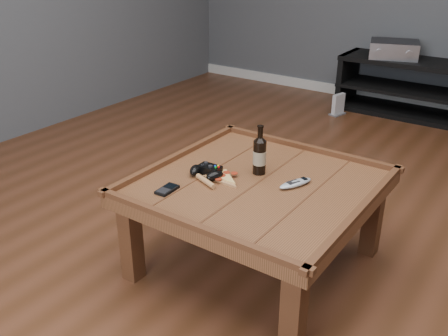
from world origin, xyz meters
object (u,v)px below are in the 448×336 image
Objects in this scene: beer_bottle at (260,154)px; remote_control at (295,183)px; pizza_slice at (220,178)px; av_receiver at (394,49)px; coffee_table at (258,194)px; smartphone at (167,189)px; game_console at (338,105)px; media_console at (419,90)px; game_controller at (207,171)px.

beer_bottle is 0.22m from remote_control.
pizza_slice is 0.57× the size of av_receiver.
coffee_table and remote_control have the same top height.
coffee_table is at bearing -102.52° from av_receiver.
game_console is (-0.30, 2.69, -0.37)m from smartphone.
coffee_table is 9.09× the size of smartphone.
coffee_table is 0.42m from smartphone.
beer_bottle reaches higher than av_receiver.
game_console is (-0.43, 2.46, -0.37)m from pizza_slice.
game_console is at bearing -148.22° from media_console.
smartphone is at bearing -97.79° from pizza_slice.
beer_bottle is 2.12× the size of smartphone.
av_receiver is (-0.27, 2.74, 0.18)m from coffee_table.
av_receiver is 0.68m from game_console.
smartphone is (-0.29, -3.05, 0.21)m from media_console.
av_receiver is at bearing 113.29° from pizza_slice.
beer_bottle is 0.22m from pizza_slice.
pizza_slice is at bearing -65.96° from game_console.
remote_control reaches higher than smartphone.
game_controller is at bearing -67.62° from game_console.
beer_bottle is at bearing -91.07° from media_console.
smartphone is (-0.24, -0.39, -0.09)m from beer_bottle.
media_console is 7.57× the size of remote_control.
coffee_table is at bearing -60.95° from beer_bottle.
media_console is 12.36× the size of smartphone.
game_controller is (-0.23, -2.83, 0.23)m from media_console.
pizza_slice is (-0.11, -0.16, -0.09)m from beer_bottle.
media_console reaches higher than game_console.
game_controller is at bearing -161.47° from coffee_table.
remote_control is (0.32, 0.14, 0.00)m from pizza_slice.
remote_control reaches higher than game_console.
pizza_slice is 1.52× the size of remote_control.
pizza_slice is (0.07, 0.00, -0.02)m from game_controller.
game_console is at bearing 130.67° from remote_control.
game_controller is 0.68× the size of pizza_slice.
coffee_table reaches higher than smartphone.
smartphone is 0.58m from remote_control.
game_console is (-0.75, 2.32, -0.38)m from remote_control.
game_controller reaches higher than game_console.
beer_bottle is at bearing 55.68° from smartphone.
coffee_table is at bearing 43.40° from smartphone.
pizza_slice is (-0.16, -2.83, 0.21)m from media_console.
game_console is (-0.59, -0.37, -0.16)m from media_console.
beer_bottle is at bearing -62.58° from game_console.
av_receiver is at bearing 86.61° from smartphone.
media_console is at bearing 90.00° from coffee_table.
remote_control is 2.71m from av_receiver.
coffee_table is 2.47m from game_console.
beer_bottle is 1.30× the size of remote_control.
beer_bottle is 2.66m from av_receiver.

